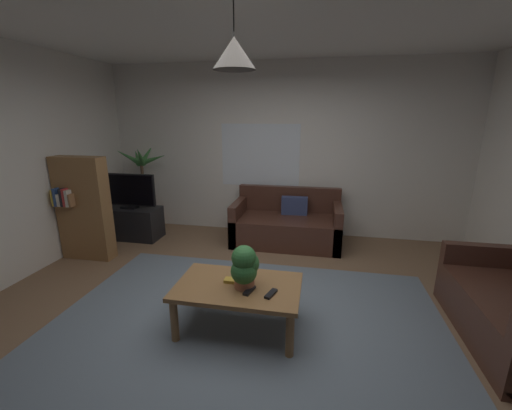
% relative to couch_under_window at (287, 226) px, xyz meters
% --- Properties ---
extents(floor, '(5.70, 4.92, 0.02)m').
position_rel_couch_under_window_xyz_m(floor, '(-0.15, -1.98, -0.28)').
color(floor, brown).
rests_on(floor, ground).
extents(rug, '(3.71, 2.71, 0.01)m').
position_rel_couch_under_window_xyz_m(rug, '(-0.15, -2.18, -0.27)').
color(rug, slate).
rests_on(rug, ground).
extents(wall_back, '(5.82, 0.06, 2.73)m').
position_rel_couch_under_window_xyz_m(wall_back, '(-0.15, 0.51, 1.09)').
color(wall_back, silver).
rests_on(wall_back, ground).
extents(ceiling, '(5.70, 4.92, 0.02)m').
position_rel_couch_under_window_xyz_m(ceiling, '(-0.15, -1.98, 2.46)').
color(ceiling, white).
extents(window_pane, '(1.28, 0.01, 1.00)m').
position_rel_couch_under_window_xyz_m(window_pane, '(-0.51, 0.48, 1.01)').
color(window_pane, white).
extents(couch_under_window, '(1.62, 0.84, 0.82)m').
position_rel_couch_under_window_xyz_m(couch_under_window, '(0.00, 0.00, 0.00)').
color(couch_under_window, '#47281E').
rests_on(couch_under_window, ground).
extents(coffee_table, '(1.12, 0.69, 0.44)m').
position_rel_couch_under_window_xyz_m(coffee_table, '(-0.22, -2.18, 0.10)').
color(coffee_table, olive).
rests_on(coffee_table, ground).
extents(book_on_table_0, '(0.12, 0.09, 0.03)m').
position_rel_couch_under_window_xyz_m(book_on_table_0, '(-0.29, -2.14, 0.18)').
color(book_on_table_0, gold).
rests_on(book_on_table_0, coffee_table).
extents(remote_on_table_0, '(0.10, 0.17, 0.02)m').
position_rel_couch_under_window_xyz_m(remote_on_table_0, '(0.10, -2.30, 0.18)').
color(remote_on_table_0, black).
rests_on(remote_on_table_0, coffee_table).
extents(remote_on_table_1, '(0.09, 0.17, 0.02)m').
position_rel_couch_under_window_xyz_m(remote_on_table_1, '(-0.09, -2.28, 0.18)').
color(remote_on_table_1, black).
rests_on(remote_on_table_1, coffee_table).
extents(potted_plant_on_table, '(0.25, 0.26, 0.39)m').
position_rel_couch_under_window_xyz_m(potted_plant_on_table, '(-0.15, -2.21, 0.37)').
color(potted_plant_on_table, '#B77051').
rests_on(potted_plant_on_table, coffee_table).
extents(tv_stand, '(0.90, 0.44, 0.50)m').
position_rel_couch_under_window_xyz_m(tv_stand, '(-2.45, -0.27, -0.02)').
color(tv_stand, black).
rests_on(tv_stand, ground).
extents(tv, '(0.89, 0.16, 0.55)m').
position_rel_couch_under_window_xyz_m(tv, '(-2.45, -0.29, 0.51)').
color(tv, black).
rests_on(tv, tv_stand).
extents(potted_palm_corner, '(0.82, 0.78, 1.48)m').
position_rel_couch_under_window_xyz_m(potted_palm_corner, '(-2.46, 0.19, 0.34)').
color(potted_palm_corner, '#B77051').
rests_on(potted_palm_corner, ground).
extents(bookshelf_corner, '(0.70, 0.31, 1.40)m').
position_rel_couch_under_window_xyz_m(bookshelf_corner, '(-2.64, -1.07, 0.43)').
color(bookshelf_corner, olive).
rests_on(bookshelf_corner, ground).
extents(pendant_lamp, '(0.33, 0.33, 0.49)m').
position_rel_couch_under_window_xyz_m(pendant_lamp, '(-0.22, -2.18, 2.08)').
color(pendant_lamp, black).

